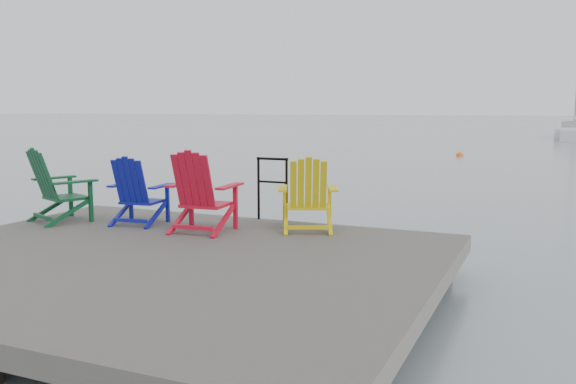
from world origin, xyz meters
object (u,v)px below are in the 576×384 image
at_px(chair_yellow, 308,195).
at_px(buoy_b, 460,156).
at_px(chair_green, 57,186).
at_px(chair_blue, 137,191).
at_px(handrail, 272,183).
at_px(chair_red, 201,192).
at_px(sailboat_near, 574,133).

distance_m(chair_yellow, buoy_b, 20.68).
distance_m(chair_green, chair_blue, 1.19).
height_order(chair_blue, buoy_b, chair_blue).
bearing_deg(chair_yellow, handrail, 120.60).
bearing_deg(chair_green, buoy_b, 105.58).
xyz_separation_m(handrail, chair_red, (-0.48, -1.14, -0.01)).
bearing_deg(chair_yellow, buoy_b, 69.09).
bearing_deg(sailboat_near, handrail, -95.55).
bearing_deg(handrail, chair_green, -153.96).
bearing_deg(buoy_b, chair_green, -96.79).
relative_size(chair_green, buoy_b, 3.01).
bearing_deg(chair_red, chair_blue, 169.95).
relative_size(chair_green, chair_yellow, 1.06).
height_order(chair_yellow, buoy_b, chair_yellow).
bearing_deg(buoy_b, chair_red, -90.83).
bearing_deg(chair_blue, sailboat_near, 74.33).
bearing_deg(chair_red, handrail, 62.82).
height_order(chair_green, chair_yellow, chair_green).
relative_size(chair_blue, chair_red, 0.89).
xyz_separation_m(chair_blue, chair_red, (1.08, -0.11, 0.06)).
distance_m(chair_green, buoy_b, 21.58).
height_order(chair_red, sailboat_near, sailboat_near).
distance_m(handrail, chair_red, 1.24).
distance_m(chair_blue, chair_red, 1.09).
bearing_deg(sailboat_near, chair_blue, -97.49).
bearing_deg(handrail, chair_red, -112.70).
bearing_deg(chair_red, buoy_b, 84.69).
relative_size(handrail, chair_red, 0.86).
bearing_deg(chair_blue, handrail, 26.92).
bearing_deg(chair_green, sailboat_near, 102.00).
height_order(chair_green, chair_blue, chair_green).
height_order(handrail, buoy_b, handrail).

